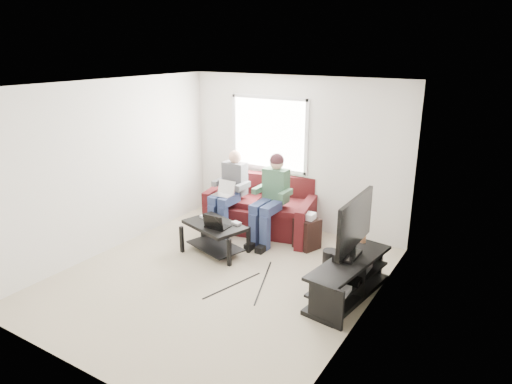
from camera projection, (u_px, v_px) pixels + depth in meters
floor at (219, 277)px, 6.31m from camera, size 4.50×4.50×0.00m
ceiling at (213, 85)px, 5.51m from camera, size 4.50×4.50×0.00m
wall_back at (295, 154)px, 7.74m from camera, size 4.50×0.00×4.50m
wall_front at (67, 251)px, 4.09m from camera, size 4.50×0.00×4.50m
wall_left at (110, 167)px, 6.91m from camera, size 0.00×4.50×4.50m
wall_right at (366, 216)px, 4.92m from camera, size 0.00×4.50×4.50m
window at (269, 134)px, 7.88m from camera, size 1.48×0.04×1.28m
sofa at (261, 210)px, 7.89m from camera, size 2.13×1.24×0.91m
person_left at (230, 188)px, 7.67m from camera, size 0.40×0.70×1.38m
person_right at (272, 192)px, 7.27m from camera, size 0.40×0.71×1.43m
laptop_silver at (224, 192)px, 7.53m from camera, size 0.36×0.29×0.24m
coffee_table at (215, 231)px, 6.96m from camera, size 1.07×0.83×0.47m
laptop_black at (218, 220)px, 6.76m from camera, size 0.41×0.36×0.24m
controller_a at (205, 217)px, 7.15m from camera, size 0.15×0.11×0.04m
controller_b at (216, 218)px, 7.11m from camera, size 0.16×0.14×0.04m
controller_c at (236, 223)px, 6.89m from camera, size 0.16×0.12×0.04m
tv_stand at (348, 280)px, 5.77m from camera, size 0.65×1.55×0.50m
tv at (355, 224)px, 5.63m from camera, size 0.12×1.10×0.81m
soundbar at (344, 252)px, 5.81m from camera, size 0.12×0.50×0.10m
drink_cup at (363, 238)px, 6.20m from camera, size 0.08×0.08×0.12m
console_white at (337, 289)px, 5.42m from camera, size 0.30×0.22×0.06m
console_grey at (357, 265)px, 5.99m from camera, size 0.34×0.26×0.08m
console_black at (347, 277)px, 5.71m from camera, size 0.38×0.30×0.07m
subwoofer at (330, 266)px, 6.13m from camera, size 0.20×0.20×0.46m
keyboard_floor at (320, 305)px, 5.61m from camera, size 0.24×0.52×0.03m
end_table at (307, 232)px, 7.14m from camera, size 0.33×0.33×0.59m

